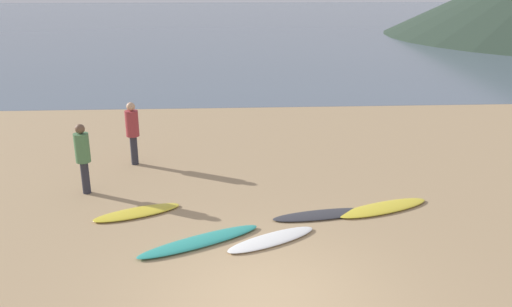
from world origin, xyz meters
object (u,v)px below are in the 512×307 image
surfboard_0 (137,212)px  person_0 (83,153)px  surfboard_1 (200,241)px  surfboard_3 (323,215)px  surfboard_4 (383,208)px  person_1 (132,128)px  surfboard_2 (272,239)px

surfboard_0 → person_0: 2.18m
surfboard_1 → person_0: size_ratio=1.49×
surfboard_3 → surfboard_4: 1.48m
surfboard_0 → person_1: bearing=77.0°
surfboard_4 → person_1: (-6.21, 3.42, 1.03)m
surfboard_2 → person_1: (-3.52, 4.79, 1.03)m
surfboard_2 → person_0: bearing=120.2°
surfboard_2 → surfboard_3: surfboard_2 is taller
surfboard_1 → surfboard_4: 4.36m
surfboard_0 → surfboard_3: (4.16, -0.34, -0.01)m
person_1 → surfboard_2: bearing=-53.8°
surfboard_2 → surfboard_4: same height
surfboard_3 → surfboard_1: bearing=-167.1°
surfboard_0 → surfboard_3: 4.18m
surfboard_2 → surfboard_4: (2.70, 1.37, 0.00)m
surfboard_0 → surfboard_3: surfboard_0 is taller
surfboard_2 → surfboard_4: bearing=-0.9°
surfboard_4 → person_0: size_ratio=1.35×
surfboard_1 → surfboard_2: (1.44, 0.01, -0.01)m
person_1 → person_0: bearing=-112.5°
surfboard_2 → person_1: bearing=98.5°
surfboard_2 → surfboard_0: bearing=126.0°
surfboard_3 → person_0: bearing=154.2°
surfboard_3 → person_0: (-5.60, 1.64, 1.01)m
surfboard_1 → person_0: (-2.92, 2.74, 0.99)m
surfboard_0 → person_1: 3.55m
surfboard_1 → surfboard_4: size_ratio=1.11×
surfboard_4 → person_0: bearing=148.4°
surfboard_1 → surfboard_0: bearing=108.2°
surfboard_0 → surfboard_4: size_ratio=0.82×
surfboard_0 → surfboard_3: size_ratio=0.85×
person_0 → surfboard_4: bearing=52.1°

